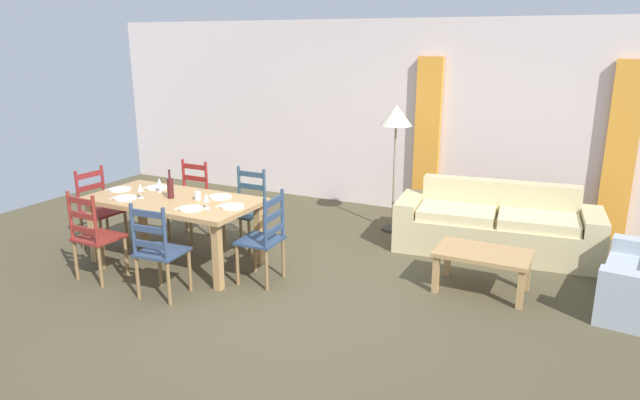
# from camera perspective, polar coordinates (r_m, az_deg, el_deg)

# --- Properties ---
(ground_plane) EXTENTS (9.60, 9.60, 0.02)m
(ground_plane) POSITION_cam_1_polar(r_m,az_deg,el_deg) (5.88, -4.87, -8.74)
(ground_plane) COLOR #4D452F
(wall_far) EXTENTS (9.60, 0.16, 2.70)m
(wall_far) POSITION_cam_1_polar(r_m,az_deg,el_deg) (8.40, 6.80, 8.34)
(wall_far) COLOR silver
(wall_far) RESTS_ON ground_plane
(curtain_panel_left) EXTENTS (0.35, 0.08, 2.20)m
(curtain_panel_left) POSITION_cam_1_polar(r_m,az_deg,el_deg) (8.11, 10.66, 6.13)
(curtain_panel_left) COLOR orange
(curtain_panel_left) RESTS_ON ground_plane
(curtain_panel_right) EXTENTS (0.35, 0.08, 2.20)m
(curtain_panel_right) POSITION_cam_1_polar(r_m,az_deg,el_deg) (7.82, 27.82, 4.21)
(curtain_panel_right) COLOR orange
(curtain_panel_right) RESTS_ON ground_plane
(dining_table) EXTENTS (1.90, 0.96, 0.75)m
(dining_table) POSITION_cam_1_polar(r_m,az_deg,el_deg) (6.45, -14.40, -0.57)
(dining_table) COLOR tan
(dining_table) RESTS_ON ground_plane
(dining_chair_near_left) EXTENTS (0.43, 0.41, 0.96)m
(dining_chair_near_left) POSITION_cam_1_polar(r_m,az_deg,el_deg) (6.29, -21.61, -3.38)
(dining_chair_near_left) COLOR maroon
(dining_chair_near_left) RESTS_ON ground_plane
(dining_chair_near_right) EXTENTS (0.45, 0.43, 0.96)m
(dining_chair_near_right) POSITION_cam_1_polar(r_m,az_deg,el_deg) (5.67, -15.83, -4.91)
(dining_chair_near_right) COLOR #30415F
(dining_chair_near_right) RESTS_ON ground_plane
(dining_chair_far_left) EXTENTS (0.42, 0.40, 0.96)m
(dining_chair_far_left) POSITION_cam_1_polar(r_m,az_deg,el_deg) (7.34, -12.85, 0.01)
(dining_chair_far_left) COLOR maroon
(dining_chair_far_left) RESTS_ON ground_plane
(dining_chair_far_right) EXTENTS (0.43, 0.41, 0.96)m
(dining_chair_far_right) POSITION_cam_1_polar(r_m,az_deg,el_deg) (6.81, -7.33, -0.94)
(dining_chair_far_right) COLOR #2C4656
(dining_chair_far_right) RESTS_ON ground_plane
(dining_chair_head_west) EXTENTS (0.43, 0.45, 0.96)m
(dining_chair_head_west) POSITION_cam_1_polar(r_m,az_deg,el_deg) (7.26, -21.18, -0.84)
(dining_chair_head_west) COLOR maroon
(dining_chair_head_west) RESTS_ON ground_plane
(dining_chair_head_east) EXTENTS (0.42, 0.44, 0.96)m
(dining_chair_head_east) POSITION_cam_1_polar(r_m,az_deg,el_deg) (5.82, -5.56, -3.81)
(dining_chair_head_east) COLOR navy
(dining_chair_head_east) RESTS_ON ground_plane
(dinner_plate_near_left) EXTENTS (0.24, 0.24, 0.02)m
(dinner_plate_near_left) POSITION_cam_1_polar(r_m,az_deg,el_deg) (6.55, -18.87, 0.20)
(dinner_plate_near_left) COLOR white
(dinner_plate_near_left) RESTS_ON dining_table
(fork_near_left) EXTENTS (0.03, 0.17, 0.01)m
(fork_near_left) POSITION_cam_1_polar(r_m,az_deg,el_deg) (6.65, -19.78, 0.30)
(fork_near_left) COLOR silver
(fork_near_left) RESTS_ON dining_table
(dinner_plate_near_right) EXTENTS (0.24, 0.24, 0.02)m
(dinner_plate_near_right) POSITION_cam_1_polar(r_m,az_deg,el_deg) (5.96, -12.74, -0.84)
(dinner_plate_near_right) COLOR white
(dinner_plate_near_right) RESTS_ON dining_table
(fork_near_right) EXTENTS (0.02, 0.17, 0.01)m
(fork_near_right) POSITION_cam_1_polar(r_m,az_deg,el_deg) (6.05, -13.84, -0.71)
(fork_near_right) COLOR silver
(fork_near_right) RESTS_ON dining_table
(dinner_plate_far_left) EXTENTS (0.24, 0.24, 0.02)m
(dinner_plate_far_left) POSITION_cam_1_polar(r_m,az_deg,el_deg) (6.89, -15.95, 1.20)
(dinner_plate_far_left) COLOR white
(dinner_plate_far_left) RESTS_ON dining_table
(fork_far_left) EXTENTS (0.02, 0.17, 0.01)m
(fork_far_left) POSITION_cam_1_polar(r_m,az_deg,el_deg) (6.99, -16.86, 1.28)
(fork_far_left) COLOR silver
(fork_far_left) RESTS_ON dining_table
(dinner_plate_far_right) EXTENTS (0.24, 0.24, 0.02)m
(dinner_plate_far_right) POSITION_cam_1_polar(r_m,az_deg,el_deg) (6.33, -9.90, 0.31)
(dinner_plate_far_right) COLOR white
(dinner_plate_far_right) RESTS_ON dining_table
(fork_far_right) EXTENTS (0.02, 0.17, 0.01)m
(fork_far_right) POSITION_cam_1_polar(r_m,az_deg,el_deg) (6.42, -10.98, 0.42)
(fork_far_right) COLOR silver
(fork_far_right) RESTS_ON dining_table
(dinner_plate_head_west) EXTENTS (0.24, 0.24, 0.02)m
(dinner_plate_head_west) POSITION_cam_1_polar(r_m,az_deg,el_deg) (6.95, -19.35, 1.02)
(dinner_plate_head_west) COLOR white
(dinner_plate_head_west) RESTS_ON dining_table
(fork_head_west) EXTENTS (0.02, 0.17, 0.01)m
(fork_head_west) POSITION_cam_1_polar(r_m,az_deg,el_deg) (7.05, -20.20, 1.10)
(fork_head_west) COLOR silver
(fork_head_west) RESTS_ON dining_table
(dinner_plate_head_east) EXTENTS (0.24, 0.24, 0.02)m
(dinner_plate_head_east) POSITION_cam_1_polar(r_m,az_deg,el_deg) (5.95, -8.76, -0.64)
(dinner_plate_head_east) COLOR white
(dinner_plate_head_east) RESTS_ON dining_table
(fork_head_east) EXTENTS (0.02, 0.17, 0.01)m
(fork_head_east) POSITION_cam_1_polar(r_m,az_deg,el_deg) (6.04, -9.92, -0.51)
(fork_head_east) COLOR silver
(fork_head_east) RESTS_ON dining_table
(wine_bottle) EXTENTS (0.07, 0.07, 0.32)m
(wine_bottle) POSITION_cam_1_polar(r_m,az_deg,el_deg) (6.40, -14.73, 1.21)
(wine_bottle) COLOR #471919
(wine_bottle) RESTS_ON dining_table
(wine_glass_near_left) EXTENTS (0.06, 0.06, 0.16)m
(wine_glass_near_left) POSITION_cam_1_polar(r_m,az_deg,el_deg) (6.50, -17.52, 1.13)
(wine_glass_near_left) COLOR white
(wine_glass_near_left) RESTS_ON dining_table
(wine_glass_near_right) EXTENTS (0.06, 0.06, 0.16)m
(wine_glass_near_right) POSITION_cam_1_polar(r_m,az_deg,el_deg) (5.92, -11.29, 0.18)
(wine_glass_near_right) COLOR white
(wine_glass_near_right) RESTS_ON dining_table
(wine_glass_far_left) EXTENTS (0.06, 0.06, 0.16)m
(wine_glass_far_left) POSITION_cam_1_polar(r_m,az_deg,el_deg) (6.70, -15.77, 1.69)
(wine_glass_far_left) COLOR white
(wine_glass_far_left) RESTS_ON dining_table
(coffee_cup_primary) EXTENTS (0.07, 0.07, 0.09)m
(coffee_cup_primary) POSITION_cam_1_polar(r_m,az_deg,el_deg) (6.28, -12.14, 0.41)
(coffee_cup_primary) COLOR silver
(coffee_cup_primary) RESTS_ON dining_table
(couch) EXTENTS (2.36, 1.06, 0.80)m
(couch) POSITION_cam_1_polar(r_m,az_deg,el_deg) (7.02, 17.18, -2.63)
(couch) COLOR #CCBB88
(couch) RESTS_ON ground_plane
(coffee_table) EXTENTS (0.90, 0.56, 0.42)m
(coffee_table) POSITION_cam_1_polar(r_m,az_deg,el_deg) (5.85, 15.98, -5.56)
(coffee_table) COLOR tan
(coffee_table) RESTS_ON ground_plane
(standing_lamp) EXTENTS (0.40, 0.40, 1.64)m
(standing_lamp) POSITION_cam_1_polar(r_m,az_deg,el_deg) (7.26, 7.61, 7.63)
(standing_lamp) COLOR #332D28
(standing_lamp) RESTS_ON ground_plane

